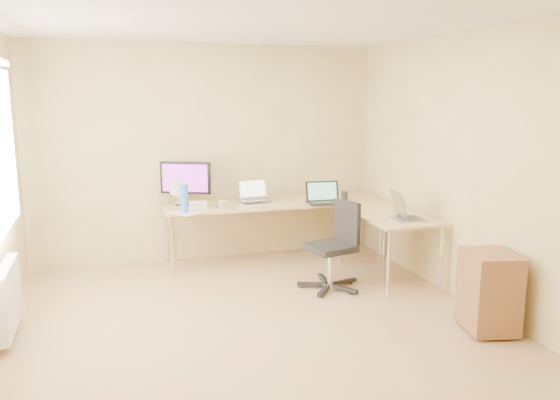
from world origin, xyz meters
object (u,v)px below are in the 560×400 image
object	(u,v)px
keyboard	(258,204)
laptop_black	(325,193)
water_bottle	(184,199)
office_chair	(330,242)
laptop_center	(255,190)
laptop_return	(410,208)
desk_fan	(178,192)
mug	(222,205)
desk_return	(386,246)
desk_main	(275,232)
monitor	(186,183)
cabinet	(489,291)

from	to	relation	value
keyboard	laptop_black	bearing A→B (deg)	-15.04
keyboard	water_bottle	bearing A→B (deg)	-173.91
keyboard	office_chair	size ratio (longest dim) A/B	0.47
laptop_center	laptop_return	size ratio (longest dim) A/B	1.01
water_bottle	desk_fan	xyz separation A→B (m)	(0.00, 0.48, -0.01)
mug	water_bottle	bearing A→B (deg)	-168.21
desk_return	keyboard	xyz separation A→B (m)	(-1.22, 0.89, 0.38)
desk_main	office_chair	size ratio (longest dim) A/B	2.86
monitor	desk_main	bearing A→B (deg)	17.20
desk_fan	mug	bearing A→B (deg)	-30.48
laptop_return	cabinet	bearing A→B (deg)	-168.85
desk_return	laptop_black	distance (m)	1.00
desk_main	mug	world-z (taller)	mug
desk_main	laptop_black	distance (m)	0.77
keyboard	desk_fan	world-z (taller)	desk_fan
water_bottle	office_chair	xyz separation A→B (m)	(1.38, -0.85, -0.39)
mug	water_bottle	size ratio (longest dim) A/B	0.31
laptop_center	desk_fan	xyz separation A→B (m)	(-0.87, 0.24, -0.01)
laptop_black	office_chair	bearing A→B (deg)	-104.28
laptop_center	mug	bearing A→B (deg)	-168.09
monitor	keyboard	bearing A→B (deg)	7.26
mug	office_chair	world-z (taller)	office_chair
laptop_center	cabinet	xyz separation A→B (m)	(1.38, -2.50, -0.53)
laptop_center	water_bottle	world-z (taller)	water_bottle
desk_main	water_bottle	distance (m)	1.27
monitor	mug	size ratio (longest dim) A/B	6.18
desk_main	laptop_center	bearing A→B (deg)	-170.94
desk_fan	cabinet	world-z (taller)	desk_fan
keyboard	desk_main	bearing A→B (deg)	19.84
keyboard	laptop_return	world-z (taller)	laptop_return
monitor	laptop_black	world-z (taller)	monitor
water_bottle	monitor	bearing A→B (deg)	79.26
mug	water_bottle	world-z (taller)	water_bottle
laptop_black	laptop_center	bearing A→B (deg)	169.04
water_bottle	office_chair	size ratio (longest dim) A/B	0.34
monitor	cabinet	size ratio (longest dim) A/B	0.89
office_chair	cabinet	size ratio (longest dim) A/B	1.38
mug	cabinet	bearing A→B (deg)	-52.31
laptop_black	keyboard	bearing A→B (deg)	173.70
desk_return	water_bottle	size ratio (longest dim) A/B	4.15
desk_return	keyboard	world-z (taller)	keyboard
desk_main	mug	bearing A→B (deg)	-164.53
desk_return	water_bottle	bearing A→B (deg)	161.13
laptop_center	office_chair	bearing A→B (deg)	-72.30
water_bottle	keyboard	bearing A→B (deg)	10.92
monitor	desk_fan	distance (m)	0.14
keyboard	laptop_return	bearing A→B (deg)	-48.88
mug	cabinet	distance (m)	2.99
laptop_center	laptop_return	xyz separation A→B (m)	(1.29, -1.31, -0.04)
monitor	laptop_center	size ratio (longest dim) A/B	1.64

